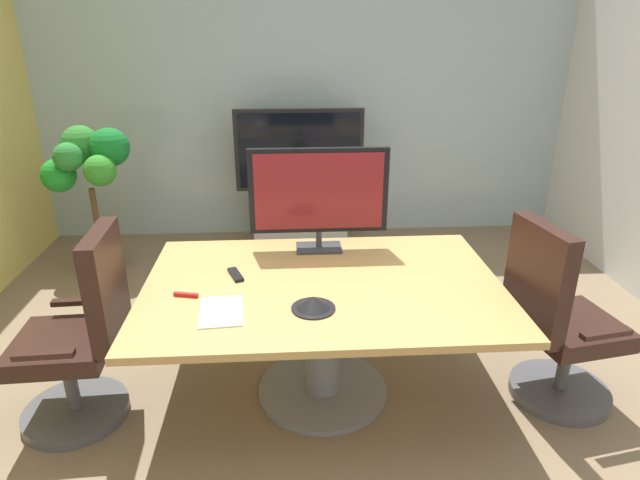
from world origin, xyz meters
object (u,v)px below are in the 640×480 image
tv_monitor (319,194)px  wall_display_unit (300,199)px  potted_plant (92,176)px  office_chair_right (556,330)px  conference_phone (313,303)px  conference_table (323,310)px  office_chair_left (82,345)px  remote_control (236,275)px

tv_monitor → wall_display_unit: bearing=92.1°
tv_monitor → potted_plant: 2.28m
office_chair_right → conference_phone: 1.39m
conference_table → office_chair_left: office_chair_left is taller
tv_monitor → potted_plant: (-1.82, 1.36, -0.23)m
office_chair_right → wall_display_unit: 2.83m
tv_monitor → conference_phone: 0.83m
wall_display_unit → potted_plant: wall_display_unit is taller
conference_table → wall_display_unit: size_ratio=1.48×
conference_table → office_chair_right: 1.30m
office_chair_left → potted_plant: (-0.52, 1.96, 0.39)m
office_chair_right → tv_monitor: tv_monitor is taller
conference_table → office_chair_left: 1.29m
potted_plant → remote_control: bearing=-52.4°
conference_table → remote_control: bearing=166.6°
office_chair_left → conference_phone: 1.26m
office_chair_left → wall_display_unit: (1.22, 2.47, -0.01)m
tv_monitor → remote_control: bearing=-143.4°
office_chair_right → potted_plant: 3.69m
conference_table → tv_monitor: (0.01, 0.48, 0.53)m
office_chair_right → remote_control: size_ratio=6.41×
conference_table → tv_monitor: tv_monitor is taller
office_chair_left → remote_control: size_ratio=6.41×
wall_display_unit → conference_table: bearing=-88.5°
tv_monitor → potted_plant: bearing=143.2°
office_chair_left → wall_display_unit: bearing=151.1°
office_chair_right → tv_monitor: size_ratio=1.30×
office_chair_left → conference_table: bearing=93.0°
tv_monitor → remote_control: (-0.49, -0.36, -0.35)m
conference_table → remote_control: (-0.48, 0.11, 0.18)m
office_chair_left → tv_monitor: tv_monitor is taller
conference_phone → tv_monitor: bearing=84.4°
office_chair_left → potted_plant: potted_plant is taller
wall_display_unit → potted_plant: bearing=-163.7°
wall_display_unit → remote_control: (-0.42, -2.23, 0.29)m
conference_table → office_chair_left: bearing=-174.5°
remote_control → potted_plant: bearing=107.2°
office_chair_left → conference_phone: bearing=80.1°
tv_monitor → conference_phone: size_ratio=3.82×
conference_table → potted_plant: 2.60m
office_chair_left → office_chair_right: 2.57m
office_chair_right → remote_control: bearing=71.9°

